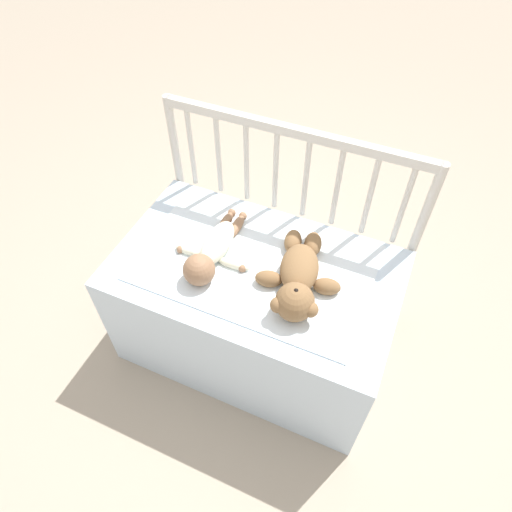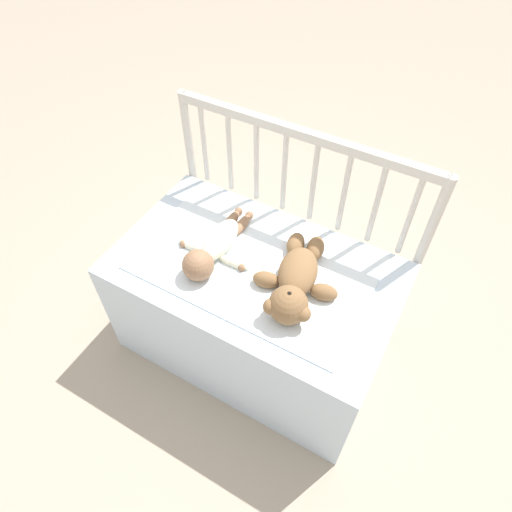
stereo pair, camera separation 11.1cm
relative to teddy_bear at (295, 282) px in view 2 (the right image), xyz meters
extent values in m
plane|color=tan|center=(-0.17, 0.02, -0.60)|extent=(12.00, 12.00, 0.00)
cube|color=silver|center=(-0.17, 0.02, -0.33)|extent=(1.07, 0.64, 0.54)
cylinder|color=beige|center=(-0.69, 0.37, -0.13)|extent=(0.04, 0.04, 0.94)
cylinder|color=beige|center=(0.34, 0.37, -0.13)|extent=(0.04, 0.04, 0.94)
cube|color=beige|center=(-0.17, 0.37, 0.33)|extent=(1.04, 0.03, 0.04)
cylinder|color=beige|center=(-0.61, 0.37, 0.13)|extent=(0.02, 0.02, 0.36)
cylinder|color=beige|center=(-0.49, 0.37, 0.13)|extent=(0.02, 0.02, 0.36)
cylinder|color=beige|center=(-0.36, 0.37, 0.13)|extent=(0.02, 0.02, 0.36)
cylinder|color=beige|center=(-0.24, 0.37, 0.13)|extent=(0.02, 0.02, 0.36)
cylinder|color=beige|center=(-0.11, 0.37, 0.13)|extent=(0.02, 0.02, 0.36)
cylinder|color=beige|center=(0.01, 0.37, 0.13)|extent=(0.02, 0.02, 0.36)
cylinder|color=beige|center=(0.14, 0.37, 0.13)|extent=(0.02, 0.02, 0.36)
cylinder|color=beige|center=(0.26, 0.37, 0.13)|extent=(0.02, 0.02, 0.36)
cube|color=white|center=(-0.18, 0.05, -0.05)|extent=(0.86, 0.55, 0.01)
ellipsoid|color=olive|center=(-0.01, 0.05, 0.00)|extent=(0.19, 0.25, 0.10)
sphere|color=olive|center=(0.03, -0.11, 0.01)|extent=(0.13, 0.13, 0.13)
sphere|color=tan|center=(0.03, -0.11, 0.05)|extent=(0.06, 0.06, 0.06)
sphere|color=black|center=(0.03, -0.11, 0.07)|extent=(0.02, 0.02, 0.02)
sphere|color=olive|center=(0.09, -0.12, 0.02)|extent=(0.05, 0.05, 0.05)
sphere|color=olive|center=(-0.02, -0.14, 0.02)|extent=(0.05, 0.05, 0.05)
ellipsoid|color=olive|center=(0.10, 0.02, -0.02)|extent=(0.11, 0.08, 0.06)
ellipsoid|color=olive|center=(-0.10, -0.03, -0.02)|extent=(0.11, 0.08, 0.06)
ellipsoid|color=olive|center=(-0.01, 0.19, -0.02)|extent=(0.09, 0.12, 0.07)
ellipsoid|color=olive|center=(-0.08, 0.18, -0.02)|extent=(0.09, 0.12, 0.07)
ellipsoid|color=#EAEACC|center=(-0.34, 0.05, -0.01)|extent=(0.11, 0.23, 0.08)
sphere|color=#936B4C|center=(-0.33, -0.11, 0.00)|extent=(0.12, 0.12, 0.12)
ellipsoid|color=#EAEACC|center=(-0.25, -0.01, -0.04)|extent=(0.13, 0.04, 0.04)
ellipsoid|color=#EAEACC|center=(-0.43, -0.01, -0.04)|extent=(0.13, 0.04, 0.04)
sphere|color=#936B4C|center=(-0.21, -0.01, -0.04)|extent=(0.03, 0.03, 0.03)
sphere|color=#936B4C|center=(-0.47, -0.02, -0.04)|extent=(0.03, 0.03, 0.03)
ellipsoid|color=#936B4C|center=(-0.32, 0.18, -0.03)|extent=(0.04, 0.13, 0.04)
ellipsoid|color=#936B4C|center=(-0.37, 0.17, -0.03)|extent=(0.04, 0.13, 0.04)
sphere|color=#936B4C|center=(-0.32, 0.24, -0.04)|extent=(0.03, 0.03, 0.03)
sphere|color=#936B4C|center=(-0.37, 0.24, -0.04)|extent=(0.03, 0.03, 0.03)
camera|label=1|loc=(0.26, -0.96, 1.26)|focal=32.00mm
camera|label=2|loc=(0.36, -0.91, 1.26)|focal=32.00mm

